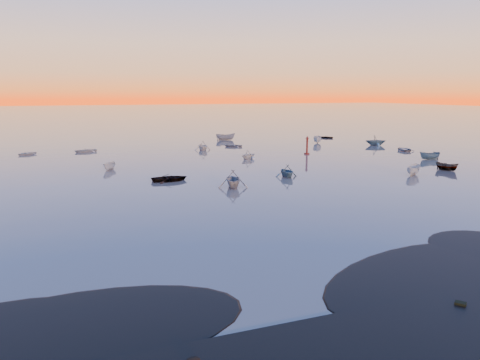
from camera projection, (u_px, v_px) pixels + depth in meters
name	position (u px, v px, depth m)	size (l,w,h in m)	color
ground	(137.00, 135.00, 119.93)	(600.00, 600.00, 0.00)	#625851
mud_lobes	(414.00, 280.00, 27.52)	(140.00, 6.00, 0.07)	black
moored_fleet	(183.00, 159.00, 76.93)	(124.00, 58.00, 1.20)	silver
boat_near_center	(413.00, 175.00, 62.51)	(3.78, 1.60, 1.31)	silver
boat_near_right	(287.00, 177.00, 61.07)	(3.57, 1.61, 1.25)	#3A5A6E
channel_marker	(307.00, 147.00, 83.08)	(0.95, 0.95, 3.39)	#48130F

